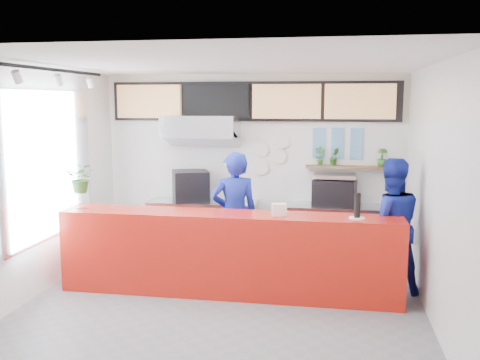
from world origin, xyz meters
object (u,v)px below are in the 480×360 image
Objects in this scene: panini_oven at (191,186)px; pepper_mill at (357,205)px; espresso_machine at (335,192)px; staff_right at (390,226)px; service_counter at (229,254)px; staff_center at (234,216)px.

panini_oven is 1.83× the size of pepper_mill.
staff_right is at bearing -53.21° from espresso_machine.
service_counter is 2.18m from staff_right.
service_counter is at bearing 178.48° from pepper_mill.
staff_right is 0.77m from pepper_mill.
pepper_mill reaches higher than espresso_machine.
staff_right reaches higher than espresso_machine.
staff_right is (3.10, -1.34, -0.24)m from panini_oven.
pepper_mill is at bearing 139.09° from staff_center.
service_counter is 2.15m from panini_oven.
staff_center reaches higher than panini_oven.
staff_right is (2.15, -0.19, -0.02)m from staff_center.
pepper_mill is (2.65, -1.84, 0.12)m from panini_oven.
staff_center is 1.86m from pepper_mill.
panini_oven is at bearing 119.05° from service_counter.
service_counter is 0.75m from staff_center.
espresso_machine is 1.54m from staff_right.
espresso_machine reaches higher than service_counter.
panini_oven is 2.37m from espresso_machine.
staff_right is at bearing 47.72° from pepper_mill.
panini_oven is at bearing -68.92° from staff_center.
service_counter is 1.80m from pepper_mill.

